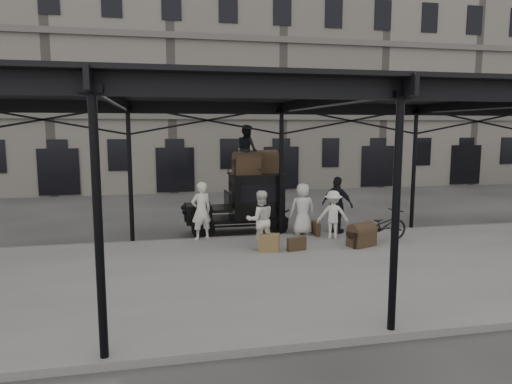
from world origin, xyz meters
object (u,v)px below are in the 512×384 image
porter_left (201,211)px  steamer_trunk_roof_near (246,165)px  bicycle (384,226)px  steamer_trunk_platform (362,236)px  taxi (247,200)px  porter_official (337,205)px

porter_left → steamer_trunk_roof_near: steamer_trunk_roof_near is taller
bicycle → steamer_trunk_roof_near: steamer_trunk_roof_near is taller
bicycle → steamer_trunk_platform: 1.12m
steamer_trunk_platform → taxi: bearing=112.6°
porter_left → bicycle: (5.78, -1.46, -0.46)m
porter_left → porter_official: bearing=160.2°
porter_left → steamer_trunk_platform: bearing=138.9°
taxi → steamer_trunk_roof_near: 1.34m
porter_official → steamer_trunk_platform: porter_official is taller
steamer_trunk_platform → porter_official: bearing=70.6°
steamer_trunk_platform → porter_left: bearing=136.5°
bicycle → steamer_trunk_platform: (-0.99, -0.48, -0.19)m
steamer_trunk_roof_near → steamer_trunk_platform: 4.70m
porter_official → bicycle: porter_official is taller
porter_official → steamer_trunk_platform: 2.00m
porter_left → steamer_trunk_platform: (4.79, -1.94, -0.65)m
taxi → porter_left: 2.13m
bicycle → steamer_trunk_roof_near: 5.09m
bicycle → porter_official: bearing=21.1°
porter_left → bicycle: size_ratio=1.01×
porter_left → taxi: bearing=-165.3°
taxi → steamer_trunk_roof_near: bearing=-108.1°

